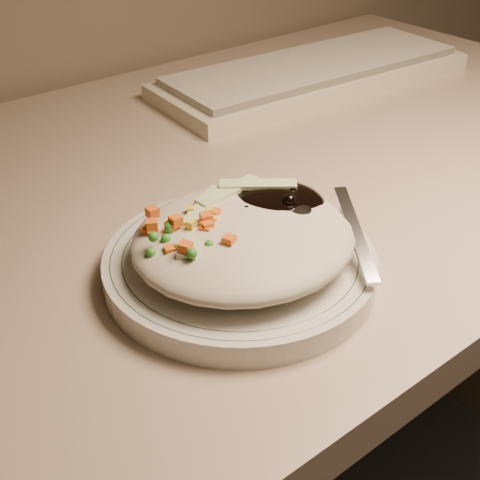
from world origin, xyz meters
TOP-DOWN VIEW (x-y plane):
  - desk at (0.00, 1.38)m, footprint 1.40×0.70m
  - plate at (-0.06, 1.21)m, footprint 0.23×0.23m
  - plate_rim at (-0.06, 1.21)m, footprint 0.22×0.22m
  - meal at (-0.05, 1.21)m, footprint 0.21×0.19m
  - keyboard at (0.33, 1.51)m, footprint 0.49×0.20m

SIDE VIEW (x-z plane):
  - desk at x=0.00m, z-range 0.17..0.91m
  - plate at x=-0.06m, z-range 0.74..0.76m
  - keyboard at x=0.33m, z-range 0.74..0.77m
  - plate_rim at x=-0.06m, z-range 0.76..0.76m
  - meal at x=-0.05m, z-range 0.76..0.81m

